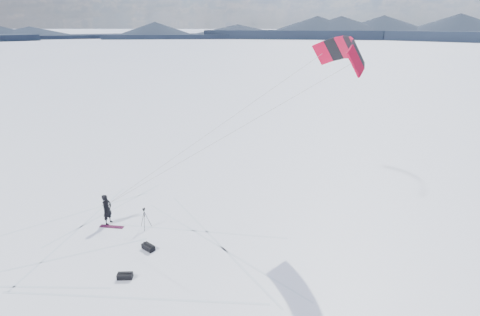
# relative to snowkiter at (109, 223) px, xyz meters

# --- Properties ---
(ground) EXTENTS (1800.00, 1800.00, 0.00)m
(ground) POSITION_rel_snowkiter_xyz_m (1.05, -2.38, 0.00)
(ground) COLOR white
(horizon_hills) EXTENTS (704.84, 706.81, 8.36)m
(horizon_hills) POSITION_rel_snowkiter_xyz_m (1.05, -2.38, 3.33)
(horizon_hills) COLOR black
(horizon_hills) RESTS_ON ground
(snow_tracks) EXTENTS (17.62, 14.39, 0.01)m
(snow_tracks) POSITION_rel_snowkiter_xyz_m (0.49, -3.10, 0.00)
(snow_tracks) COLOR silver
(snow_tracks) RESTS_ON ground
(snowkiter) EXTENTS (0.61, 0.79, 1.95)m
(snowkiter) POSITION_rel_snowkiter_xyz_m (0.00, 0.00, 0.00)
(snowkiter) COLOR black
(snowkiter) RESTS_ON ground
(snowboard) EXTENTS (1.50, 0.35, 0.04)m
(snowboard) POSITION_rel_snowkiter_xyz_m (0.34, -0.40, 0.02)
(snowboard) COLOR maroon
(snowboard) RESTS_ON ground
(tripod) EXTENTS (0.67, 0.62, 1.34)m
(tripod) POSITION_rel_snowkiter_xyz_m (2.44, -0.31, 0.86)
(tripod) COLOR black
(tripod) RESTS_ON ground
(gear_bag_a) EXTENTS (0.76, 0.43, 0.32)m
(gear_bag_a) POSITION_rel_snowkiter_xyz_m (2.97, -4.77, 0.14)
(gear_bag_a) COLOR black
(gear_bag_a) RESTS_ON ground
(gear_bag_b) EXTENTS (0.84, 0.73, 0.35)m
(gear_bag_b) POSITION_rel_snowkiter_xyz_m (3.32, -2.41, 0.15)
(gear_bag_b) COLOR black
(gear_bag_b) RESTS_ON ground
(power_kite) EXTENTS (14.85, 5.84, 9.70)m
(power_kite) POSITION_rel_snowkiter_xyz_m (13.65, 2.47, 10.06)
(power_kite) COLOR red
(power_kite) RESTS_ON ground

